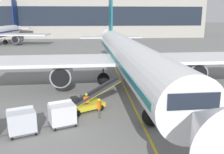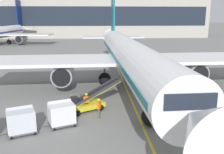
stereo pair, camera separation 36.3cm
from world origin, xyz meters
The scene contains 9 objects.
parked_airplane centered at (5.76, 18.31, 3.82)m, with size 35.21×45.15×15.26m.
belt_loader centered at (1.03, 10.58, 0.81)m, with size 5.36×3.78×2.63m.
baggage_cart_lead centered at (-0.97, 7.45, 1.00)m, with size 2.82×2.22×1.91m.
baggage_cart_second centered at (-3.76, 6.26, 1.00)m, with size 2.82×2.22×1.91m.
ground_crew_by_loader centered at (0.92, 10.23, 1.00)m, with size 0.57×0.25×1.74m.
ground_crew_by_carts centered at (2.02, 8.66, 1.00)m, with size 0.38×0.53×1.74m.
safety_cone_engine_keepout centered at (-0.74, 13.01, 0.38)m, with size 0.69×0.69×0.77m.
apron_guidance_line_lead_in centered at (5.42, 17.48, 0.00)m, with size 0.20×110.00×0.01m.
terminal_building centered at (-8.68, 93.09, 8.13)m, with size 109.66×16.68×16.36m.
Camera 2 is at (1.73, -11.25, 8.49)m, focal length 40.20 mm.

